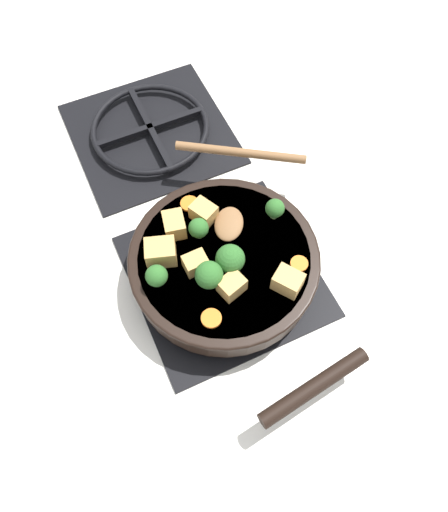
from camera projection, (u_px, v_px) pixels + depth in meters
ground_plane at (224, 276)px, 0.88m from camera, size 2.40×2.40×0.00m
front_burner_grate at (224, 273)px, 0.87m from camera, size 0.31×0.31×0.03m
rear_burner_grate at (151, 130)px, 1.02m from camera, size 0.31×0.31×0.03m
skillet_pan at (225, 263)px, 0.83m from camera, size 0.32×0.43×0.05m
wooden_spoon at (236, 182)px, 0.87m from camera, size 0.23×0.24×0.02m
tofu_cube_center_large at (161, 252)px, 0.79m from camera, size 0.06×0.05×0.04m
tofu_cube_near_handle at (174, 225)px, 0.82m from camera, size 0.04×0.05×0.03m
tofu_cube_east_chunk at (206, 211)px, 0.83m from camera, size 0.05×0.05×0.03m
tofu_cube_west_chunk at (232, 286)px, 0.77m from camera, size 0.05×0.04×0.03m
tofu_cube_back_piece at (197, 265)px, 0.79m from camera, size 0.04×0.03×0.03m
tofu_cube_front_piece at (288, 281)px, 0.77m from camera, size 0.05×0.05×0.03m
broccoli_floret_near_spoon at (209, 275)px, 0.76m from camera, size 0.04×0.04×0.05m
broccoli_floret_center_top at (275, 209)px, 0.83m from camera, size 0.03×0.03×0.04m
broccoli_floret_east_rim at (232, 258)px, 0.78m from camera, size 0.05×0.05×0.05m
broccoli_floret_west_rim at (199, 228)px, 0.81m from camera, size 0.03×0.03×0.04m
broccoli_floret_north_edge at (156, 275)px, 0.77m from camera, size 0.04×0.04×0.04m
carrot_slice_orange_thin at (211, 318)px, 0.76m from camera, size 0.03×0.03×0.01m
carrot_slice_near_center at (299, 264)px, 0.80m from camera, size 0.03×0.03×0.01m
carrot_slice_edge_slice at (190, 204)px, 0.86m from camera, size 0.03×0.03×0.01m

